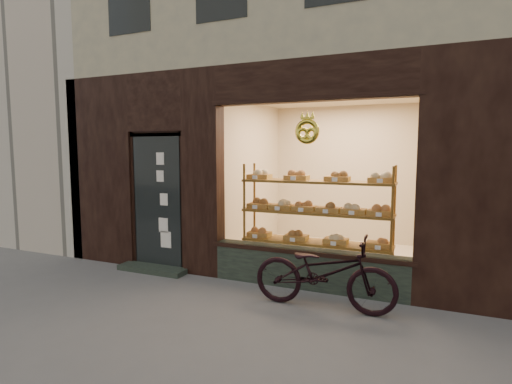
% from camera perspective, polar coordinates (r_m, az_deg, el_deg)
% --- Properties ---
extents(ground, '(90.00, 90.00, 0.00)m').
position_cam_1_polar(ground, '(4.11, -8.07, -21.67)').
color(ground, slate).
extents(neighbor_left, '(12.00, 7.00, 9.00)m').
position_cam_1_polar(neighbor_left, '(14.60, -30.74, 15.40)').
color(neighbor_left, beige).
rests_on(neighbor_left, ground).
extents(display_shelf, '(2.20, 0.45, 1.70)m').
position_cam_1_polar(display_shelf, '(5.93, 8.56, -4.11)').
color(display_shelf, '#5C3815').
rests_on(display_shelf, ground).
extents(bicycle, '(1.73, 0.64, 0.90)m').
position_cam_1_polar(bicycle, '(4.94, 9.65, -11.23)').
color(bicycle, black).
rests_on(bicycle, ground).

